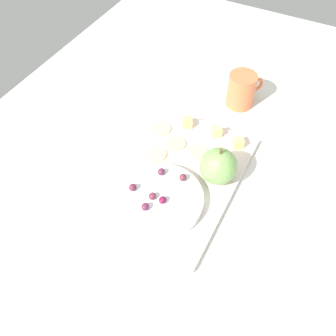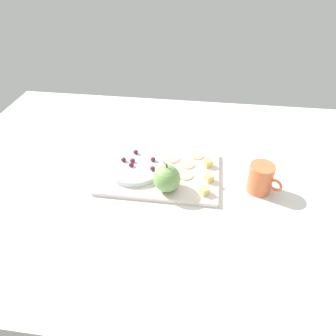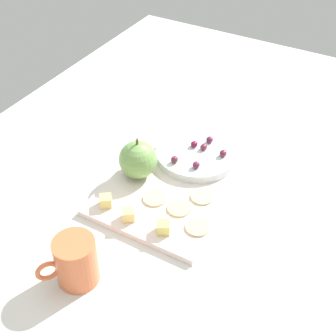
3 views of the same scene
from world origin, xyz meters
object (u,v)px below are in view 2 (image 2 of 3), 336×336
Objects in this scene: platter at (160,173)px; cracker_2 at (172,159)px; cracker_0 at (186,175)px; cheese_cube_1 at (209,178)px; cheese_cube_2 at (208,163)px; grape_3 at (123,160)px; serving_dish at (135,167)px; cheese_cube_0 at (205,191)px; cracker_1 at (197,156)px; grape_1 at (153,159)px; grape_2 at (131,165)px; grape_5 at (153,168)px; cup at (261,178)px; grape_4 at (133,160)px; grape_0 at (136,152)px; apple_whole at (167,178)px; cracker_3 at (187,165)px.

platter is 7.35cm from cracker_2.
cheese_cube_1 is at bearing 167.87° from cracker_0.
cheese_cube_2 is (0.44, -7.19, 0.00)cm from cheese_cube_1.
cracker_2 is 15.86cm from grape_3.
serving_dish is 23.18cm from cheese_cube_0.
grape_1 reaches higher than cracker_1.
cracker_0 is at bearing 41.56° from cheese_cube_2.
cheese_cube_1 is 12.85cm from cracker_1.
grape_2 is 6.82cm from grape_5.
cup reaches higher than platter.
platter is 4.70cm from grape_1.
grape_4 is at bearing 24.88° from cracker_2.
grape_3 reaches higher than platter.
cup reaches higher than cheese_cube_1.
cracker_1 is (-2.64, -10.61, 0.00)cm from cracker_0.
cheese_cube_0 reaches higher than platter.
cracker_2 is (11.82, -9.26, -0.91)cm from cheese_cube_1.
grape_5 is at bearing 131.34° from grape_0.
cup reaches higher than serving_dish.
grape_1 is (-5.25, -2.45, 1.62)cm from serving_dish.
apple_whole reaches higher than grape_5.
apple_whole is 17.85cm from grape_0.
cup is (-26.28, 9.77, 2.85)cm from cracker_2.
apple_whole reaches higher than grape_1.
apple_whole is at bearing 90.75° from cracker_2.
cheese_cube_2 is at bearing 169.68° from cracker_2.
grape_2 is 1.00× the size of grape_4.
grape_5 reaches higher than cracker_2.
cheese_cube_1 is (-11.63, -5.10, -2.77)cm from apple_whole.
platter is at bearing -128.88° from grape_5.
grape_3 is (22.08, 8.81, 2.32)cm from cracker_1.
grape_3 is at bearing -7.10° from cheese_cube_1.
grape_2 reaches higher than serving_dish.
cheese_cube_1 is 0.49× the size of cracker_1.
cheese_cube_0 is (-10.70, 0.57, -2.77)cm from apple_whole.
cheese_cube_2 reaches higher than cracker_2.
cheese_cube_0 is 18.50cm from cracker_2.
platter is 22.17× the size of grape_0.
cheese_cube_2 is 23.66cm from grape_2.
cheese_cube_1 is 1.00× the size of cheese_cube_2.
apple_whole reaches higher than platter.
cheese_cube_2 is at bearing -177.38° from cracker_3.
grape_0 is at bearing -4.51° from cracker_3.
cheese_cube_1 is at bearing 172.90° from grape_3.
grape_4 reaches higher than cracker_1.
serving_dish is 10.87× the size of grape_4.
grape_1 is (17.33, -5.06, 1.42)cm from cheese_cube_1.
apple_whole reaches higher than grape_4.
platter is at bearing -10.02° from cheese_cube_1.
cup is (-21.34, 1.99, 2.85)cm from cracker_0.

